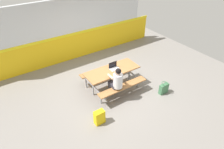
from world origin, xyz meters
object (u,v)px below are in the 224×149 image
backpack_dark (99,117)px  tote_bag_bright (164,88)px  laptop_silver (114,67)px  student_nearer (116,81)px  picnic_table_main (112,74)px

backpack_dark → tote_bag_bright: bearing=-1.8°
laptop_silver → tote_bag_bright: bearing=-47.5°
student_nearer → backpack_dark: size_ratio=2.74×
picnic_table_main → backpack_dark: (-1.24, -1.18, -0.36)m
student_nearer → backpack_dark: student_nearer is taller
laptop_silver → tote_bag_bright: size_ratio=0.75×
picnic_table_main → laptop_silver: bearing=19.8°
picnic_table_main → laptop_silver: (0.10, 0.04, 0.21)m
student_nearer → tote_bag_bright: (1.49, -0.70, -0.51)m
picnic_table_main → student_nearer: size_ratio=1.57×
student_nearer → backpack_dark: (-1.03, -0.62, -0.49)m
picnic_table_main → tote_bag_bright: bearing=-44.3°
picnic_table_main → student_nearer: (-0.21, -0.56, 0.13)m
picnic_table_main → student_nearer: student_nearer is taller
laptop_silver → backpack_dark: bearing=-137.8°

